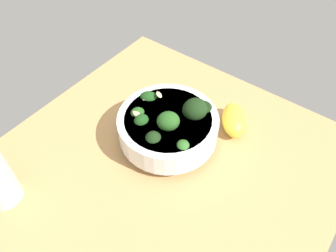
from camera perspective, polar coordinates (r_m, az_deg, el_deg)
name	(u,v)px	position (r cm, az deg, el deg)	size (l,w,h in cm)	color
ground_plane	(164,170)	(62.24, -0.71, -7.62)	(58.63, 58.63, 3.69)	tan
bowl_of_broccoli	(169,125)	(61.13, 0.16, 0.14)	(18.47, 18.47, 9.62)	white
lemon_wedge	(234,120)	(65.98, 11.25, 1.04)	(8.35, 4.65, 4.32)	yellow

